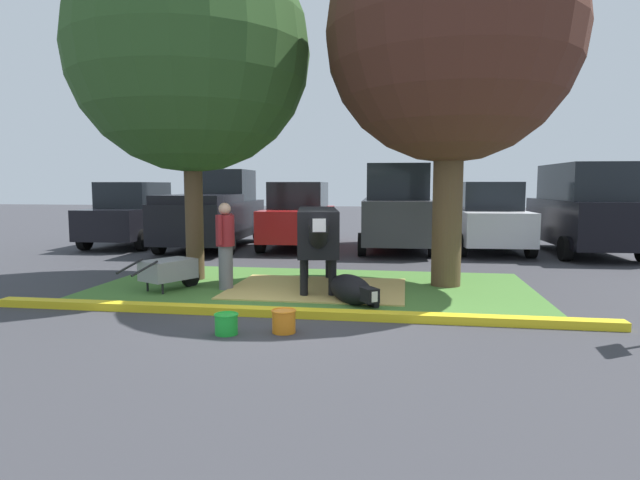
# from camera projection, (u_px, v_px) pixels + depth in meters

# --- Properties ---
(ground_plane) EXTENTS (80.00, 80.00, 0.00)m
(ground_plane) POSITION_uv_depth(u_px,v_px,m) (292.00, 313.00, 8.02)
(ground_plane) COLOR #38383D
(grass_island) EXTENTS (8.14, 4.18, 0.02)m
(grass_island) POSITION_uv_depth(u_px,v_px,m) (312.00, 287.00, 10.00)
(grass_island) COLOR #477A33
(grass_island) RESTS_ON ground
(curb_yellow) EXTENTS (9.34, 0.24, 0.12)m
(curb_yellow) POSITION_uv_depth(u_px,v_px,m) (287.00, 313.00, 7.79)
(curb_yellow) COLOR yellow
(curb_yellow) RESTS_ON ground
(hay_bedding) EXTENTS (3.21, 2.42, 0.04)m
(hay_bedding) POSITION_uv_depth(u_px,v_px,m) (317.00, 289.00, 9.77)
(hay_bedding) COLOR tan
(hay_bedding) RESTS_ON ground
(shade_tree_left) EXTENTS (4.71, 4.71, 6.90)m
(shade_tree_left) POSITION_uv_depth(u_px,v_px,m) (190.00, 52.00, 10.35)
(shade_tree_left) COLOR brown
(shade_tree_left) RESTS_ON ground
(shade_tree_right) EXTENTS (4.64, 4.64, 6.98)m
(shade_tree_right) POSITION_uv_depth(u_px,v_px,m) (452.00, 37.00, 9.66)
(shade_tree_right) COLOR brown
(shade_tree_right) RESTS_ON ground
(cow_holstein) EXTENTS (1.09, 3.11, 1.53)m
(cow_holstein) POSITION_uv_depth(u_px,v_px,m) (318.00, 232.00, 9.75)
(cow_holstein) COLOR black
(cow_holstein) RESTS_ON ground
(calf_lying) EXTENTS (1.02, 1.25, 0.48)m
(calf_lying) POSITION_uv_depth(u_px,v_px,m) (352.00, 290.00, 8.58)
(calf_lying) COLOR black
(calf_lying) RESTS_ON ground
(person_handler) EXTENTS (0.34, 0.53, 1.61)m
(person_handler) POSITION_uv_depth(u_px,v_px,m) (225.00, 244.00, 9.67)
(person_handler) COLOR slate
(person_handler) RESTS_ON ground
(wheelbarrow) EXTENTS (1.12, 1.54, 0.63)m
(wheelbarrow) POSITION_uv_depth(u_px,v_px,m) (170.00, 270.00, 9.65)
(wheelbarrow) COLOR gray
(wheelbarrow) RESTS_ON ground
(bucket_green) EXTENTS (0.32, 0.32, 0.27)m
(bucket_green) POSITION_uv_depth(u_px,v_px,m) (226.00, 323.00, 6.86)
(bucket_green) COLOR green
(bucket_green) RESTS_ON ground
(bucket_orange) EXTENTS (0.33, 0.33, 0.31)m
(bucket_orange) POSITION_uv_depth(u_px,v_px,m) (284.00, 321.00, 6.94)
(bucket_orange) COLOR orange
(bucket_orange) RESTS_ON ground
(sedan_silver) EXTENTS (2.16, 4.47, 2.02)m
(sedan_silver) POSITION_uv_depth(u_px,v_px,m) (135.00, 215.00, 16.98)
(sedan_silver) COLOR black
(sedan_silver) RESTS_ON ground
(pickup_truck_black) EXTENTS (2.39, 5.48, 2.42)m
(pickup_truck_black) POSITION_uv_depth(u_px,v_px,m) (214.00, 212.00, 16.36)
(pickup_truck_black) COLOR black
(pickup_truck_black) RESTS_ON ground
(sedan_red) EXTENTS (2.16, 4.47, 2.02)m
(sedan_red) POSITION_uv_depth(u_px,v_px,m) (299.00, 216.00, 16.32)
(sedan_red) COLOR red
(sedan_red) RESTS_ON ground
(suv_dark_grey) EXTENTS (2.27, 4.68, 2.52)m
(suv_dark_grey) POSITION_uv_depth(u_px,v_px,m) (396.00, 207.00, 15.67)
(suv_dark_grey) COLOR #3D3D42
(suv_dark_grey) RESTS_ON ground
(sedan_blue) EXTENTS (2.16, 4.47, 2.02)m
(sedan_blue) POSITION_uv_depth(u_px,v_px,m) (486.00, 218.00, 15.48)
(sedan_blue) COLOR silver
(sedan_blue) RESTS_ON ground
(suv_black) EXTENTS (2.27, 4.68, 2.52)m
(suv_black) POSITION_uv_depth(u_px,v_px,m) (584.00, 209.00, 14.75)
(suv_black) COLOR black
(suv_black) RESTS_ON ground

